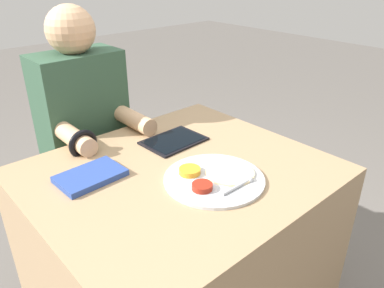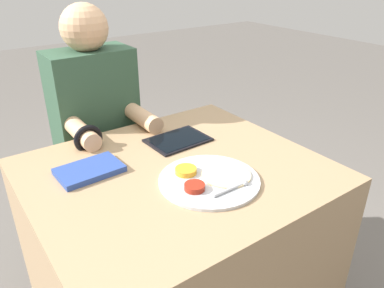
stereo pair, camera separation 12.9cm
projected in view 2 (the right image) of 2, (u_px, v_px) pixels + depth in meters
name	position (u px, v px, depth m)	size (l,w,h in m)	color
dining_table	(178.00, 253.00, 1.42)	(0.96, 0.84, 0.74)	#9E7F5B
thali_tray	(209.00, 179.00, 1.18)	(0.32, 0.32, 0.03)	#B7BABF
red_notebook	(90.00, 170.00, 1.23)	(0.21, 0.14, 0.02)	silver
tablet_device	(178.00, 140.00, 1.45)	(0.23, 0.17, 0.01)	black
person_diner	(100.00, 150.00, 1.73)	(0.36, 0.42, 1.22)	black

